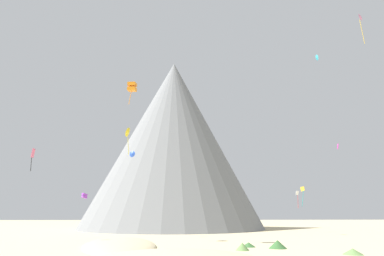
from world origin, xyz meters
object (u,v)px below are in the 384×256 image
object	(u,v)px
kite_orange_mid	(132,87)
kite_white_low	(297,196)
bush_near_left	(242,246)
bush_far_left	(278,244)
kite_magenta_mid	(338,146)
kite_blue_mid	(132,154)
rock_massif	(175,146)
kite_yellow_mid	(128,133)
kite_cyan_high	(317,58)
bush_near_right	(353,251)
kite_violet_low	(84,196)
kite_pink_high	(361,18)
kite_rainbow_low	(33,155)
bush_low_patch	(249,245)
kite_gold_low	(303,191)

from	to	relation	value
kite_orange_mid	kite_white_low	world-z (taller)	kite_orange_mid
bush_near_left	bush_far_left	distance (m)	5.55
kite_magenta_mid	kite_blue_mid	distance (m)	38.63
rock_massif	kite_yellow_mid	size ratio (longest dim) A/B	15.89
kite_cyan_high	kite_orange_mid	bearing A→B (deg)	-61.99
bush_near_right	kite_white_low	bearing A→B (deg)	76.83
bush_near_left	kite_cyan_high	size ratio (longest dim) A/B	1.21
kite_violet_low	bush_near_right	bearing A→B (deg)	19.94
bush_near_right	kite_violet_low	world-z (taller)	kite_violet_low
bush_near_left	kite_blue_mid	distance (m)	33.02
kite_pink_high	kite_white_low	world-z (taller)	kite_pink_high
bush_near_left	kite_pink_high	size ratio (longest dim) A/B	0.31
rock_massif	kite_pink_high	distance (m)	63.82
bush_far_left	kite_violet_low	distance (m)	36.62
rock_massif	kite_rainbow_low	world-z (taller)	rock_massif
kite_magenta_mid	kite_white_low	size ratio (longest dim) A/B	0.21
kite_yellow_mid	kite_violet_low	distance (m)	15.60
bush_low_patch	kite_rainbow_low	xyz separation A→B (m)	(-31.20, 0.86, 12.46)
bush_low_patch	kite_gold_low	size ratio (longest dim) A/B	0.45
bush_far_left	kite_yellow_mid	bearing A→B (deg)	153.75
bush_near_left	kite_blue_mid	bearing A→B (deg)	126.93
kite_rainbow_low	kite_cyan_high	world-z (taller)	kite_cyan_high
bush_near_right	kite_pink_high	distance (m)	39.92
bush_near_left	kite_violet_low	distance (m)	33.64
kite_blue_mid	kite_violet_low	world-z (taller)	kite_blue_mid
kite_gold_low	kite_blue_mid	bearing A→B (deg)	120.14
kite_magenta_mid	kite_gold_low	bearing A→B (deg)	-125.08
kite_blue_mid	rock_massif	bearing A→B (deg)	103.55
rock_massif	kite_gold_low	size ratio (longest dim) A/B	17.52
kite_gold_low	kite_yellow_mid	bearing A→B (deg)	135.10
kite_rainbow_low	kite_orange_mid	xyz separation A→B (m)	(13.46, 3.61, 12.33)
bush_near_right	kite_cyan_high	distance (m)	52.80
kite_rainbow_low	kite_white_low	world-z (taller)	kite_rainbow_low
bush_low_patch	kite_gold_low	bearing A→B (deg)	54.25
kite_gold_low	bush_near_left	bearing A→B (deg)	167.62
bush_near_right	kite_white_low	xyz separation A→B (m)	(10.50, 44.88, 8.41)
kite_cyan_high	kite_white_low	world-z (taller)	kite_cyan_high
kite_yellow_mid	bush_low_patch	bearing A→B (deg)	-102.79
kite_white_low	kite_gold_low	bearing A→B (deg)	-71.98
bush_far_left	kite_yellow_mid	size ratio (longest dim) A/B	0.51
bush_near_left	kite_gold_low	distance (m)	35.75
rock_massif	kite_blue_mid	xyz separation A→B (m)	(-8.61, -36.03, -8.75)
bush_near_right	kite_gold_low	xyz separation A→B (m)	(7.62, 33.70, 8.80)
kite_rainbow_low	kite_blue_mid	distance (m)	22.01
kite_magenta_mid	kite_pink_high	world-z (taller)	kite_pink_high
bush_low_patch	kite_yellow_mid	distance (m)	27.24
kite_magenta_mid	kite_blue_mid	size ratio (longest dim) A/B	0.70
kite_yellow_mid	bush_near_right	bearing A→B (deg)	-109.70
bush_near_right	kite_white_low	distance (m)	46.85
bush_low_patch	rock_massif	xyz separation A→B (m)	(-10.54, 54.98, 24.64)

